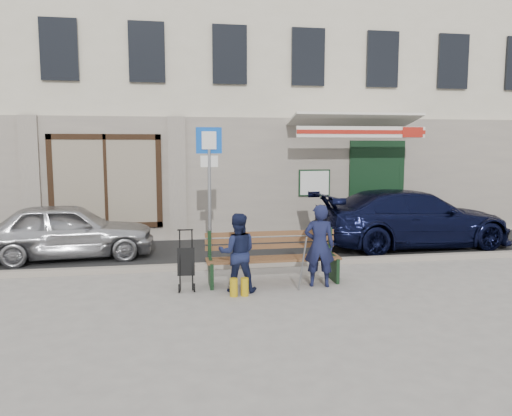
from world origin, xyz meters
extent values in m
plane|color=#9E9991|center=(0.00, 0.00, 0.00)|extent=(80.00, 80.00, 0.00)
cube|color=#282828|center=(0.00, 3.10, 0.01)|extent=(60.00, 3.20, 0.01)
cube|color=#9E9384|center=(0.00, 1.50, 0.06)|extent=(60.00, 0.18, 0.12)
cube|color=beige|center=(0.00, 8.50, 5.00)|extent=(20.00, 7.00, 10.00)
cube|color=#9E9384|center=(0.00, 4.96, 1.60)|extent=(20.00, 0.12, 3.20)
cube|color=maroon|center=(-3.20, 5.02, 1.55)|extent=(2.50, 0.12, 2.00)
cube|color=black|center=(4.10, 4.88, 1.30)|extent=(1.60, 0.10, 2.60)
cube|color=black|center=(4.10, 5.35, 1.20)|extent=(1.25, 0.90, 2.40)
cube|color=white|center=(2.30, 4.85, 1.45)|extent=(0.80, 0.03, 0.65)
cube|color=white|center=(3.20, 4.62, 3.08)|extent=(3.40, 1.72, 0.42)
cube|color=white|center=(3.20, 3.77, 2.80)|extent=(3.40, 0.05, 0.28)
cube|color=#A81E14|center=(3.20, 3.74, 2.80)|extent=(3.40, 0.02, 0.10)
imported|color=#B8B8BD|center=(-3.80, 2.96, 0.62)|extent=(3.77, 1.82, 1.24)
imported|color=black|center=(4.20, 2.91, 0.70)|extent=(4.92, 2.22, 1.40)
cylinder|color=gray|center=(-0.80, 1.82, 1.36)|extent=(0.07, 0.07, 2.72)
cube|color=blue|center=(-0.80, 1.82, 2.56)|extent=(0.52, 0.09, 0.52)
cube|color=white|center=(-0.80, 1.79, 2.56)|extent=(0.29, 0.05, 0.36)
cube|color=white|center=(-0.80, 1.82, 2.14)|extent=(0.36, 0.07, 0.23)
cube|color=brown|center=(0.21, 0.25, 0.45)|extent=(2.40, 0.50, 0.04)
cube|color=brown|center=(0.21, 0.53, 0.74)|extent=(2.40, 0.10, 0.36)
cube|color=black|center=(-0.91, 0.25, 0.23)|extent=(0.06, 0.50, 0.45)
cube|color=black|center=(1.33, 0.25, 0.23)|extent=(0.06, 0.50, 0.45)
cube|color=white|center=(0.96, 0.15, 0.48)|extent=(0.34, 0.25, 0.11)
cylinder|color=gray|center=(0.56, -0.42, 0.50)|extent=(0.07, 0.34, 0.96)
cylinder|color=#B49112|center=(-0.59, -0.40, 0.15)|extent=(0.13, 0.13, 0.30)
cylinder|color=#B49112|center=(-0.41, -0.40, 0.15)|extent=(0.13, 0.13, 0.30)
imported|color=#15193A|center=(0.96, -0.04, 0.72)|extent=(0.60, 0.47, 1.45)
imported|color=#151C3B|center=(-0.49, -0.13, 0.67)|extent=(0.70, 0.58, 1.33)
cylinder|color=black|center=(-1.47, -0.04, 0.07)|extent=(0.04, 0.15, 0.15)
cylinder|color=black|center=(-1.22, -0.04, 0.07)|extent=(0.04, 0.15, 0.15)
cube|color=black|center=(-1.34, 0.17, 0.47)|extent=(0.31, 0.28, 0.49)
cylinder|color=black|center=(-1.34, 0.30, 1.01)|extent=(0.27, 0.04, 0.02)
camera|label=1|loc=(-1.58, -8.27, 2.44)|focal=35.00mm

